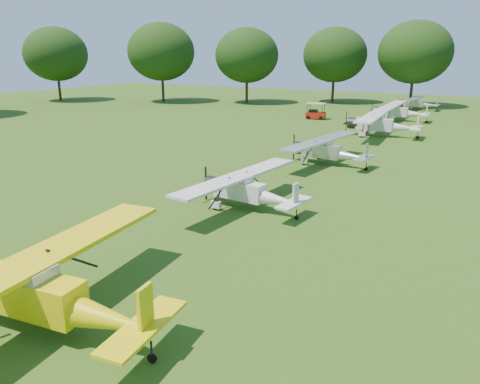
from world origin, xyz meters
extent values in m
plane|color=#224B12|center=(0.00, 0.00, 0.00)|extent=(160.00, 160.00, 0.00)
cylinder|color=#321E13|center=(-2.12, 56.74, 2.37)|extent=(0.44, 0.44, 4.74)
ellipsoid|color=black|center=(-2.12, 56.74, 8.16)|extent=(11.05, 11.05, 9.39)
cylinder|color=#321E13|center=(-14.75, 56.54, 2.24)|extent=(0.44, 0.44, 4.49)
ellipsoid|color=black|center=(-14.75, 56.54, 7.73)|extent=(10.47, 10.47, 8.90)
cylinder|color=#321E13|center=(-26.90, 48.50, 2.22)|extent=(0.44, 0.44, 4.44)
ellipsoid|color=black|center=(-26.90, 48.50, 7.65)|extent=(10.36, 10.36, 8.80)
cylinder|color=#321E13|center=(-40.16, 42.92, 2.39)|extent=(0.44, 0.44, 4.77)
ellipsoid|color=black|center=(-40.16, 42.92, 8.22)|extent=(11.14, 11.14, 9.47)
cylinder|color=#321E13|center=(-57.03, 35.30, 2.28)|extent=(0.44, 0.44, 4.56)
ellipsoid|color=black|center=(-57.03, 35.30, 7.85)|extent=(10.64, 10.64, 9.04)
cube|color=yellow|center=(0.36, -12.98, 1.18)|extent=(3.71, 1.52, 1.18)
cone|color=yellow|center=(3.38, -12.59, 1.01)|extent=(3.26, 1.41, 1.01)
cube|color=#8CA5B2|center=(0.25, -12.99, 1.80)|extent=(1.92, 1.26, 0.62)
cube|color=yellow|center=(0.25, -12.99, 2.09)|extent=(3.14, 12.06, 0.16)
cube|color=yellow|center=(4.50, -12.45, 1.58)|extent=(0.19, 0.63, 1.47)
cube|color=yellow|center=(4.39, -12.46, 1.07)|extent=(1.35, 3.25, 0.10)
cylinder|color=black|center=(-0.71, -11.70, 0.34)|extent=(0.69, 0.27, 0.68)
cylinder|color=black|center=(4.61, -12.43, 0.14)|extent=(0.28, 0.12, 0.27)
cube|color=silver|center=(-0.12, 0.45, 0.98)|extent=(3.06, 1.14, 0.98)
cone|color=silver|center=(2.39, 0.23, 0.84)|extent=(2.68, 1.06, 0.84)
cube|color=#8CA5B2|center=(-0.22, 0.45, 1.50)|extent=(1.56, 0.98, 0.51)
cylinder|color=black|center=(-1.89, 0.59, 0.98)|extent=(0.92, 1.04, 0.97)
cube|color=black|center=(-2.50, 0.65, 0.98)|extent=(0.07, 0.12, 1.96)
cube|color=silver|center=(-0.22, 0.45, 1.73)|extent=(2.18, 9.99, 0.13)
cube|color=silver|center=(3.32, 0.15, 1.31)|extent=(0.14, 0.52, 1.22)
cube|color=silver|center=(3.23, 0.16, 0.89)|extent=(1.01, 2.67, 0.08)
cylinder|color=black|center=(-0.97, -0.66, 0.28)|extent=(0.57, 0.20, 0.56)
cylinder|color=black|center=(-0.77, 1.67, 0.28)|extent=(0.57, 0.20, 0.56)
cylinder|color=black|center=(3.42, 0.15, 0.11)|extent=(0.23, 0.09, 0.22)
cube|color=silver|center=(-0.03, 12.64, 1.00)|extent=(3.13, 1.24, 1.00)
cone|color=silver|center=(2.53, 12.35, 0.86)|extent=(2.75, 1.15, 0.86)
cube|color=#8CA5B2|center=(-0.12, 12.65, 1.53)|extent=(1.61, 1.04, 0.52)
cylinder|color=black|center=(-1.83, 12.84, 1.00)|extent=(0.96, 1.08, 0.99)
cube|color=black|center=(-2.45, 12.91, 1.00)|extent=(0.07, 0.12, 2.00)
cube|color=silver|center=(-0.12, 12.65, 1.76)|extent=(2.50, 10.20, 0.13)
cube|color=silver|center=(3.48, 12.25, 1.34)|extent=(0.15, 0.53, 1.24)
cube|color=silver|center=(3.38, 12.26, 0.91)|extent=(1.10, 2.74, 0.09)
cylinder|color=black|center=(-0.92, 11.54, 0.29)|extent=(0.59, 0.22, 0.57)
cylinder|color=black|center=(-0.65, 13.91, 0.29)|extent=(0.59, 0.22, 0.57)
cylinder|color=black|center=(3.57, 12.24, 0.11)|extent=(0.24, 0.10, 0.23)
cube|color=silver|center=(0.16, 26.98, 1.18)|extent=(3.66, 1.37, 1.18)
cone|color=silver|center=(3.17, 27.24, 1.01)|extent=(3.21, 1.27, 1.01)
cube|color=#8CA5B2|center=(0.04, 26.97, 1.79)|extent=(1.87, 1.18, 0.62)
cylinder|color=black|center=(-1.96, 26.80, 1.18)|extent=(1.10, 1.25, 1.16)
cube|color=black|center=(-2.69, 26.74, 1.18)|extent=(0.08, 0.14, 2.35)
cube|color=silver|center=(0.04, 26.97, 2.07)|extent=(2.63, 11.96, 0.16)
cube|color=silver|center=(4.28, 27.33, 1.57)|extent=(0.16, 0.62, 1.46)
cube|color=silver|center=(4.17, 27.32, 1.06)|extent=(1.22, 3.20, 0.10)
cylinder|color=black|center=(-0.62, 25.51, 0.34)|extent=(0.68, 0.24, 0.67)
cylinder|color=black|center=(-0.86, 28.30, 0.34)|extent=(0.68, 0.24, 0.67)
cylinder|color=black|center=(4.39, 27.34, 0.13)|extent=(0.28, 0.11, 0.27)
cube|color=silver|center=(-0.73, 39.34, 1.09)|extent=(3.37, 1.11, 1.09)
cone|color=silver|center=(2.08, 39.44, 0.94)|extent=(2.95, 1.04, 0.94)
cube|color=#8CA5B2|center=(-0.83, 39.33, 1.67)|extent=(1.70, 1.02, 0.57)
cylinder|color=black|center=(-2.71, 39.27, 1.09)|extent=(0.98, 1.12, 1.08)
cube|color=black|center=(-3.39, 39.24, 1.09)|extent=(0.07, 0.13, 2.19)
cube|color=silver|center=(-0.83, 39.33, 1.93)|extent=(1.90, 11.10, 0.15)
cube|color=silver|center=(3.13, 39.47, 1.46)|extent=(0.12, 0.58, 1.36)
cube|color=silver|center=(3.02, 39.47, 0.99)|extent=(0.99, 2.95, 0.09)
cylinder|color=black|center=(-1.52, 38.01, 0.31)|extent=(0.63, 0.19, 0.63)
cylinder|color=black|center=(-1.61, 40.61, 0.31)|extent=(0.63, 0.19, 0.63)
cylinder|color=black|center=(3.23, 39.48, 0.13)|extent=(0.25, 0.09, 0.25)
cube|color=silver|center=(-0.81, 52.42, 0.92)|extent=(2.83, 0.90, 0.92)
cone|color=silver|center=(1.57, 52.37, 0.79)|extent=(2.48, 0.85, 0.79)
cube|color=#8CA5B2|center=(-0.89, 52.43, 1.41)|extent=(1.42, 0.84, 0.48)
cylinder|color=black|center=(-2.48, 52.46, 0.92)|extent=(0.81, 0.93, 0.91)
cube|color=black|center=(-3.05, 52.48, 0.92)|extent=(0.06, 0.11, 1.85)
cube|color=silver|center=(-0.89, 52.43, 1.63)|extent=(1.48, 9.34, 0.12)
cube|color=silver|center=(2.45, 52.35, 1.23)|extent=(0.10, 0.49, 1.14)
cube|color=silver|center=(2.36, 52.35, 0.83)|extent=(0.80, 2.48, 0.08)
cylinder|color=black|center=(-1.53, 51.34, 0.26)|extent=(0.53, 0.15, 0.53)
cylinder|color=black|center=(-1.48, 53.54, 0.26)|extent=(0.53, 0.15, 0.53)
cylinder|color=black|center=(2.53, 52.35, 0.11)|extent=(0.21, 0.08, 0.21)
cube|color=#B01B0C|center=(-9.56, 35.76, 0.49)|extent=(2.54, 1.62, 0.76)
cube|color=black|center=(-9.88, 35.71, 0.92)|extent=(1.13, 1.32, 0.49)
cube|color=silver|center=(-9.56, 35.76, 1.97)|extent=(2.45, 1.71, 0.09)
cylinder|color=black|center=(-10.27, 34.98, 0.24)|extent=(0.49, 0.22, 0.48)
cylinder|color=black|center=(-10.46, 36.31, 0.24)|extent=(0.49, 0.22, 0.48)
cylinder|color=black|center=(-8.66, 35.21, 0.24)|extent=(0.49, 0.22, 0.48)
cylinder|color=black|center=(-8.85, 36.54, 0.24)|extent=(0.49, 0.22, 0.48)
camera|label=1|loc=(12.27, -20.72, 8.24)|focal=35.00mm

